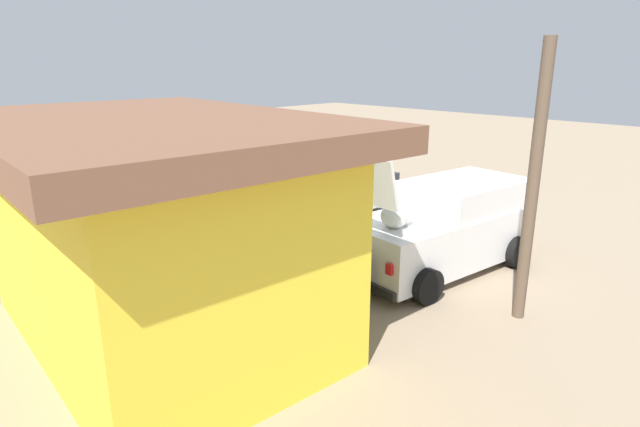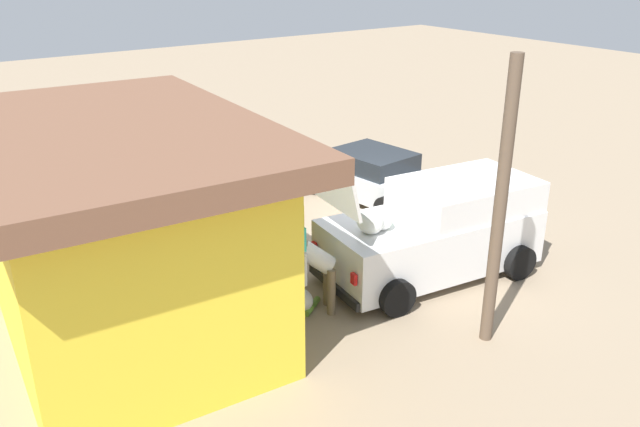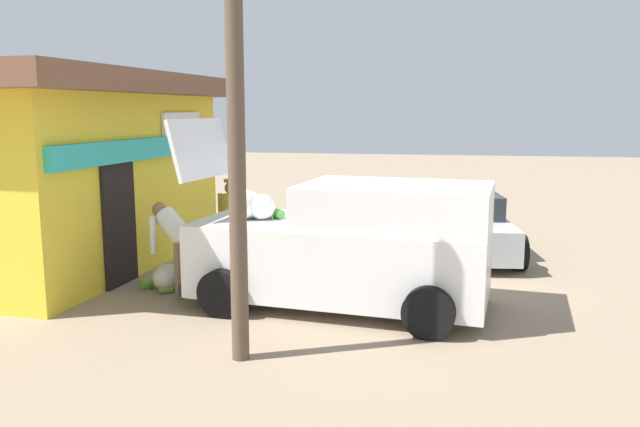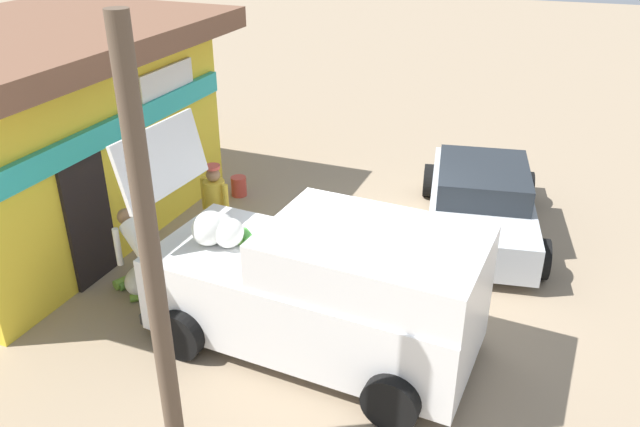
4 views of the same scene
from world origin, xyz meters
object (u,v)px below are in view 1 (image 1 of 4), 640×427
customer_bending (351,260)px  unloaded_banana_pile (331,297)px  parked_sedan (356,195)px  storefront_bar (155,226)px  delivery_van (443,226)px  paint_bucket (217,247)px  vendor_standing (310,232)px

customer_bending → unloaded_banana_pile: customer_bending is taller
parked_sedan → storefront_bar: bearing=107.4°
delivery_van → unloaded_banana_pile: 3.13m
customer_bending → paint_bucket: customer_bending is taller
vendor_standing → paint_bucket: 2.55m
parked_sedan → paint_bucket: parked_sedan is taller
storefront_bar → unloaded_banana_pile: 3.33m
delivery_van → vendor_standing: bearing=55.3°
customer_bending → unloaded_banana_pile: size_ratio=1.48×
unloaded_banana_pile → customer_bending: bearing=-127.0°
customer_bending → paint_bucket: size_ratio=3.62×
customer_bending → delivery_van: bearing=-92.8°
storefront_bar → delivery_van: size_ratio=1.52×
customer_bending → paint_bucket: 3.89m
delivery_van → customer_bending: size_ratio=3.25×
delivery_van → vendor_standing: (1.62, 2.33, 0.03)m
vendor_standing → paint_bucket: (2.33, 0.72, -0.75)m
vendor_standing → customer_bending: (-1.48, 0.40, -0.06)m
vendor_standing → unloaded_banana_pile: vendor_standing is taller
parked_sedan → customer_bending: customer_bending is taller
parked_sedan → delivery_van: bearing=157.4°
vendor_standing → unloaded_banana_pile: (-1.26, 0.69, -0.76)m
delivery_van → paint_bucket: 5.04m
storefront_bar → unloaded_banana_pile: bearing=-116.2°
vendor_standing → paint_bucket: vendor_standing is taller
storefront_bar → customer_bending: bearing=-117.4°
parked_sedan → unloaded_banana_pile: (-3.55, 4.65, -0.41)m
delivery_van → customer_bending: bearing=87.2°
unloaded_banana_pile → storefront_bar: bearing=63.8°
vendor_standing → customer_bending: size_ratio=1.16×
customer_bending → unloaded_banana_pile: 0.79m
delivery_van → unloaded_banana_pile: (0.35, 3.02, -0.74)m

